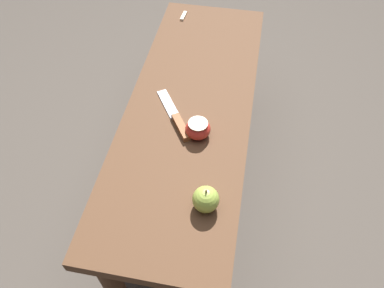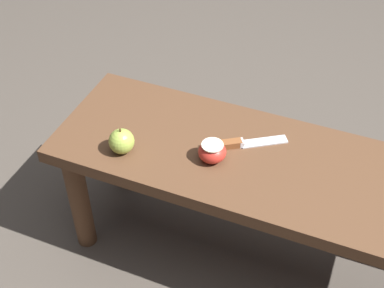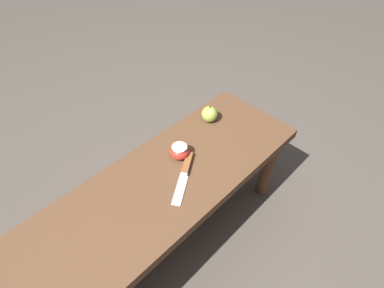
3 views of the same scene
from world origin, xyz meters
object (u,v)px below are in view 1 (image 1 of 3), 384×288
at_px(knife, 178,121).
at_px(apple_whole, 206,199).
at_px(apple_cut, 198,129).
at_px(wooden_bench, 190,119).

distance_m(knife, apple_whole, 0.31).
height_order(apple_whole, apple_cut, apple_whole).
relative_size(wooden_bench, apple_cut, 15.26).
distance_m(knife, apple_cut, 0.08).
xyz_separation_m(knife, apple_whole, (-0.28, -0.13, 0.03)).
bearing_deg(apple_cut, apple_whole, -165.34).
distance_m(wooden_bench, apple_whole, 0.40).
bearing_deg(apple_whole, apple_cut, 14.66).
bearing_deg(knife, apple_whole, 172.72).
distance_m(wooden_bench, apple_cut, 0.17).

